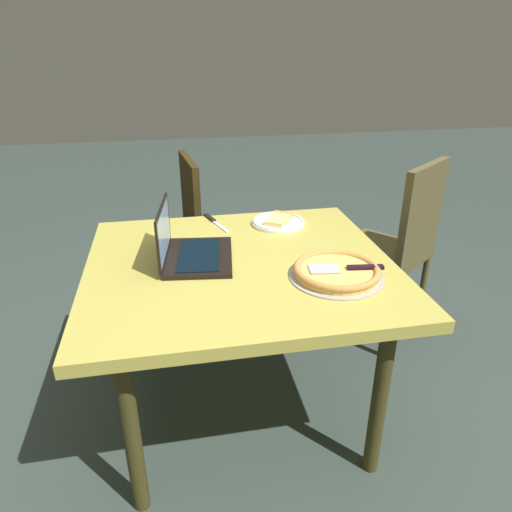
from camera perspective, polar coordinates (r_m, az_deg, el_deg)
ground_plane at (r=2.16m, az=-1.69°, el=-17.66°), size 12.00×12.00×0.00m
dining_table at (r=1.79m, az=-1.94°, el=-2.72°), size 1.15×1.04×0.70m
laptop at (r=1.78m, az=-8.24°, el=0.81°), size 0.29×0.37×0.22m
pizza_plate at (r=2.11m, az=2.77°, el=4.26°), size 0.24×0.24×0.04m
pizza_tray at (r=1.66m, az=9.88°, el=-1.89°), size 0.34×0.34×0.04m
table_knife at (r=2.15m, az=-5.20°, el=4.29°), size 0.10×0.24×0.01m
chair_near at (r=2.67m, az=-10.44°, el=3.48°), size 0.50×0.50×0.88m
chair_far at (r=2.42m, az=16.84°, el=1.59°), size 0.57×0.57×0.96m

